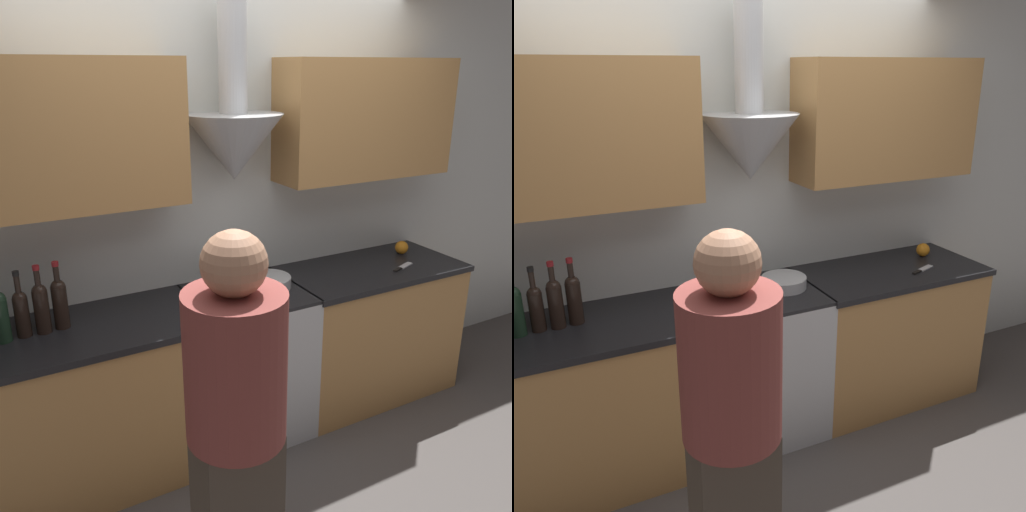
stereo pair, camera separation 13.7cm
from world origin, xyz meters
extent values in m
plane|color=#4C4744|center=(0.00, 0.00, 0.00)|extent=(12.00, 12.00, 0.00)
cube|color=silver|center=(0.00, 0.68, 1.30)|extent=(8.40, 0.06, 2.60)
cone|color=#B7BABC|center=(0.00, 0.51, 1.69)|extent=(0.54, 0.54, 0.35)
cylinder|color=#B7BABC|center=(0.00, 0.51, 2.21)|extent=(0.15, 0.15, 0.68)
cube|color=#B27F47|center=(-0.92, 0.50, 1.80)|extent=(1.21, 0.32, 0.70)
cube|color=#B27F47|center=(0.89, 0.50, 1.80)|extent=(1.15, 0.32, 0.70)
cube|color=#B27F47|center=(-0.92, 0.35, 0.43)|extent=(1.21, 0.60, 0.86)
cube|color=black|center=(-0.92, 0.35, 0.88)|extent=(1.24, 0.62, 0.03)
cube|color=#B27F47|center=(0.89, 0.35, 0.43)|extent=(1.15, 0.60, 0.86)
cube|color=black|center=(0.89, 0.35, 0.88)|extent=(1.18, 0.62, 0.03)
cube|color=#B7BABC|center=(0.00, 0.35, 0.44)|extent=(0.63, 0.60, 0.87)
cube|color=black|center=(0.00, 0.06, 0.40)|extent=(0.44, 0.01, 0.39)
cube|color=black|center=(0.00, 0.35, 0.88)|extent=(0.63, 0.60, 0.02)
cube|color=#B7BABC|center=(0.00, 0.62, 0.82)|extent=(0.63, 0.06, 0.10)
cylinder|color=black|center=(-1.26, 0.39, 1.00)|extent=(0.07, 0.07, 0.21)
cylinder|color=black|center=(-1.17, 0.40, 0.99)|extent=(0.07, 0.07, 0.19)
sphere|color=black|center=(-1.17, 0.40, 1.09)|extent=(0.07, 0.07, 0.07)
cylinder|color=black|center=(-1.17, 0.40, 1.15)|extent=(0.03, 0.03, 0.10)
cylinder|color=black|center=(-1.17, 0.40, 1.21)|extent=(0.03, 0.03, 0.02)
cylinder|color=black|center=(-1.08, 0.39, 1.00)|extent=(0.07, 0.07, 0.21)
sphere|color=black|center=(-1.08, 0.39, 1.11)|extent=(0.07, 0.07, 0.07)
cylinder|color=black|center=(-1.08, 0.39, 1.17)|extent=(0.03, 0.03, 0.09)
cylinder|color=maroon|center=(-1.08, 0.39, 1.23)|extent=(0.03, 0.03, 0.02)
cylinder|color=black|center=(-1.00, 0.41, 1.00)|extent=(0.07, 0.07, 0.21)
sphere|color=black|center=(-1.00, 0.41, 1.11)|extent=(0.07, 0.07, 0.07)
cylinder|color=black|center=(-1.00, 0.41, 1.17)|extent=(0.03, 0.03, 0.09)
cylinder|color=maroon|center=(-1.00, 0.41, 1.23)|extent=(0.03, 0.03, 0.02)
cylinder|color=#B7BABC|center=(-0.14, 0.40, 0.96)|extent=(0.22, 0.22, 0.13)
cylinder|color=#B7BABC|center=(0.14, 0.37, 0.93)|extent=(0.26, 0.26, 0.06)
sphere|color=orange|center=(1.23, 0.45, 0.94)|extent=(0.09, 0.09, 0.09)
cube|color=silver|center=(1.09, 0.25, 0.90)|extent=(0.13, 0.08, 0.01)
cube|color=black|center=(0.99, 0.22, 0.90)|extent=(0.08, 0.05, 0.01)
cylinder|color=brown|center=(-0.64, -0.78, 1.19)|extent=(0.34, 0.34, 0.52)
sphere|color=#AD7A5B|center=(-0.64, -0.78, 1.55)|extent=(0.21, 0.21, 0.21)
camera|label=1|loc=(-1.30, -2.15, 2.11)|focal=38.00mm
camera|label=2|loc=(-1.18, -2.21, 2.11)|focal=38.00mm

